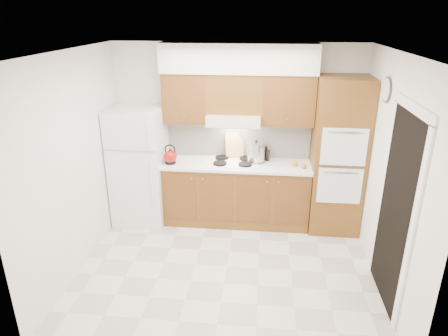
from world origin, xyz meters
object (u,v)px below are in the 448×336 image
(kettle, at_px, (170,157))
(stock_pot, at_px, (256,151))
(fridge, at_px, (140,166))
(oven_cabinet, at_px, (338,157))

(kettle, bearing_deg, stock_pot, 2.50)
(fridge, height_order, oven_cabinet, oven_cabinet)
(oven_cabinet, bearing_deg, stock_pot, 175.40)
(fridge, xyz_separation_m, kettle, (0.49, -0.06, 0.18))
(fridge, distance_m, kettle, 0.52)
(fridge, relative_size, stock_pot, 6.50)
(fridge, relative_size, oven_cabinet, 0.78)
(fridge, height_order, kettle, fridge)
(kettle, distance_m, stock_pot, 1.23)
(fridge, relative_size, kettle, 9.08)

